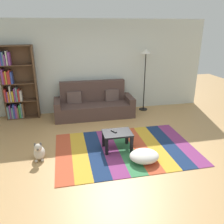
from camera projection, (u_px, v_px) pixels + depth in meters
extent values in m
plane|color=tan|center=(114.00, 148.00, 5.01)|extent=(14.00, 14.00, 0.00)
cube|color=silver|center=(95.00, 67.00, 6.87)|extent=(6.80, 0.10, 2.70)
cube|color=#C64C2D|center=(64.00, 156.00, 4.71)|extent=(0.33, 2.00, 0.01)
cube|color=gold|center=(80.00, 154.00, 4.78)|extent=(0.33, 2.00, 0.01)
cube|color=navy|center=(95.00, 152.00, 4.84)|extent=(0.33, 2.00, 0.01)
cube|color=#843370|center=(111.00, 150.00, 4.91)|extent=(0.33, 2.00, 0.01)
cube|color=#387F4C|center=(125.00, 149.00, 4.97)|extent=(0.33, 2.00, 0.01)
cube|color=#C64C2D|center=(140.00, 147.00, 5.03)|extent=(0.33, 2.00, 0.01)
cube|color=gold|center=(154.00, 146.00, 5.10)|extent=(0.33, 2.00, 0.01)
cube|color=navy|center=(168.00, 144.00, 5.16)|extent=(0.33, 2.00, 0.01)
cube|color=#843370|center=(181.00, 143.00, 5.23)|extent=(0.33, 2.00, 0.01)
cube|color=#4C3833|center=(95.00, 110.00, 6.70)|extent=(1.90, 0.80, 0.40)
cube|color=#4C3833|center=(93.00, 91.00, 6.80)|extent=(1.90, 0.20, 0.60)
cube|color=#4C3833|center=(58.00, 110.00, 6.47)|extent=(0.18, 0.80, 0.56)
cube|color=#4C3833|center=(129.00, 105.00, 6.88)|extent=(0.18, 0.80, 0.56)
cube|color=brown|center=(74.00, 98.00, 6.63)|extent=(0.42, 0.19, 0.36)
cube|color=brown|center=(112.00, 95.00, 6.85)|extent=(0.42, 0.19, 0.36)
cube|color=brown|center=(3.00, 84.00, 6.25)|extent=(0.04, 0.28, 2.03)
cube|color=brown|center=(36.00, 82.00, 6.42)|extent=(0.04, 0.28, 2.03)
cube|color=brown|center=(20.00, 82.00, 6.46)|extent=(0.90, 0.01, 2.03)
cube|color=brown|center=(24.00, 117.00, 6.69)|extent=(0.86, 0.28, 0.02)
cube|color=brown|center=(22.00, 100.00, 6.51)|extent=(0.86, 0.28, 0.02)
cube|color=brown|center=(19.00, 83.00, 6.34)|extent=(0.86, 0.28, 0.02)
cube|color=brown|center=(17.00, 65.00, 6.16)|extent=(0.86, 0.28, 0.02)
cube|color=brown|center=(14.00, 46.00, 5.99)|extent=(0.86, 0.28, 0.02)
cube|color=#668C99|center=(9.00, 112.00, 6.52)|extent=(0.05, 0.19, 0.35)
cube|color=purple|center=(11.00, 111.00, 6.55)|extent=(0.03, 0.26, 0.38)
cube|color=#668C99|center=(13.00, 113.00, 6.54)|extent=(0.05, 0.19, 0.31)
cube|color=#334CB2|center=(14.00, 111.00, 6.54)|extent=(0.04, 0.21, 0.42)
cube|color=purple|center=(16.00, 111.00, 6.55)|extent=(0.05, 0.20, 0.37)
cube|color=#8C6647|center=(18.00, 112.00, 6.58)|extent=(0.04, 0.20, 0.31)
cube|color=green|center=(20.00, 111.00, 6.56)|extent=(0.04, 0.17, 0.38)
cube|color=#668C99|center=(22.00, 110.00, 6.59)|extent=(0.04, 0.25, 0.43)
cube|color=#8C6647|center=(24.00, 110.00, 6.61)|extent=(0.03, 0.25, 0.43)
cube|color=red|center=(6.00, 95.00, 6.34)|extent=(0.04, 0.20, 0.36)
cube|color=purple|center=(8.00, 96.00, 6.37)|extent=(0.03, 0.21, 0.28)
cube|color=orange|center=(9.00, 96.00, 6.38)|extent=(0.04, 0.22, 0.28)
cube|color=silver|center=(11.00, 94.00, 6.34)|extent=(0.03, 0.17, 0.44)
cube|color=gold|center=(13.00, 96.00, 6.40)|extent=(0.05, 0.23, 0.29)
cube|color=purple|center=(15.00, 95.00, 6.38)|extent=(0.03, 0.19, 0.36)
cube|color=#668C99|center=(17.00, 94.00, 6.40)|extent=(0.04, 0.21, 0.39)
cube|color=red|center=(19.00, 95.00, 6.40)|extent=(0.04, 0.18, 0.34)
cube|color=silver|center=(21.00, 96.00, 6.42)|extent=(0.05, 0.17, 0.29)
cube|color=purple|center=(3.00, 76.00, 6.18)|extent=(0.05, 0.24, 0.40)
cube|color=red|center=(5.00, 78.00, 6.17)|extent=(0.04, 0.18, 0.32)
cube|color=gold|center=(6.00, 77.00, 6.17)|extent=(0.03, 0.16, 0.35)
cube|color=red|center=(8.00, 78.00, 6.18)|extent=(0.04, 0.17, 0.33)
cube|color=red|center=(10.00, 77.00, 6.21)|extent=(0.03, 0.22, 0.37)
cube|color=#334CB2|center=(12.00, 78.00, 6.22)|extent=(0.05, 0.20, 0.31)
cube|color=purple|center=(0.00, 58.00, 5.98)|extent=(0.05, 0.18, 0.39)
cube|color=#334CB2|center=(2.00, 58.00, 6.03)|extent=(0.04, 0.25, 0.34)
cube|color=#668C99|center=(4.00, 59.00, 6.03)|extent=(0.03, 0.24, 0.34)
cube|color=purple|center=(5.00, 60.00, 6.03)|extent=(0.04, 0.19, 0.27)
cube|color=silver|center=(7.00, 58.00, 6.04)|extent=(0.04, 0.24, 0.37)
cube|color=purple|center=(9.00, 59.00, 6.04)|extent=(0.05, 0.21, 0.34)
cube|color=black|center=(117.00, 133.00, 4.84)|extent=(0.61, 0.45, 0.04)
cube|color=black|center=(107.00, 147.00, 4.68)|extent=(0.06, 0.06, 0.35)
cube|color=black|center=(132.00, 144.00, 4.79)|extent=(0.06, 0.06, 0.35)
cube|color=black|center=(103.00, 139.00, 5.02)|extent=(0.06, 0.06, 0.35)
cube|color=black|center=(127.00, 136.00, 5.13)|extent=(0.06, 0.06, 0.35)
ellipsoid|color=white|center=(144.00, 156.00, 4.48)|extent=(0.58, 0.50, 0.22)
ellipsoid|color=beige|center=(39.00, 153.00, 4.57)|extent=(0.22, 0.30, 0.26)
sphere|color=beige|center=(38.00, 148.00, 4.42)|extent=(0.15, 0.15, 0.15)
ellipsoid|color=#5B5750|center=(38.00, 150.00, 4.36)|extent=(0.06, 0.07, 0.05)
ellipsoid|color=#5B5750|center=(35.00, 145.00, 4.41)|extent=(0.05, 0.04, 0.08)
ellipsoid|color=#5B5750|center=(41.00, 144.00, 4.43)|extent=(0.05, 0.04, 0.08)
sphere|color=beige|center=(36.00, 161.00, 4.47)|extent=(0.06, 0.06, 0.06)
sphere|color=beige|center=(43.00, 160.00, 4.50)|extent=(0.06, 0.06, 0.06)
cylinder|color=black|center=(143.00, 109.00, 7.32)|extent=(0.26, 0.26, 0.02)
cylinder|color=black|center=(144.00, 82.00, 7.01)|extent=(0.03, 0.03, 1.72)
cone|color=white|center=(146.00, 51.00, 6.69)|extent=(0.32, 0.32, 0.14)
cube|color=black|center=(114.00, 131.00, 4.85)|extent=(0.11, 0.15, 0.02)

